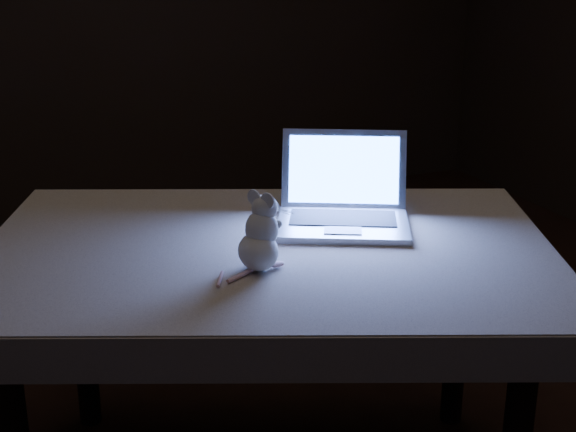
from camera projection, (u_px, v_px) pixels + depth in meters
name	position (u px, v px, depth m)	size (l,w,h in m)	color
table	(269.00, 374.00, 2.23)	(1.34, 0.86, 0.72)	black
tablecloth	(289.00, 265.00, 2.12)	(1.44, 0.97, 0.10)	beige
laptop	(344.00, 186.00, 2.19)	(0.35, 0.31, 0.24)	#A7A7AB
plush_mouse	(258.00, 232.00, 1.93)	(0.14, 0.14, 0.19)	white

